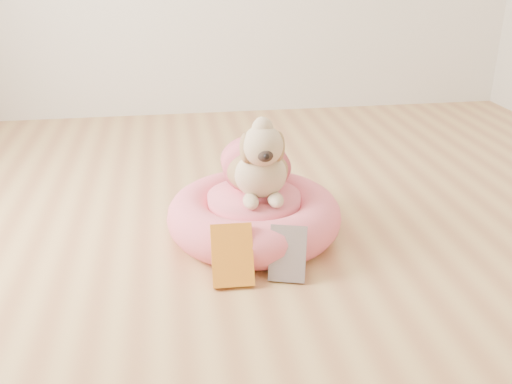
{
  "coord_description": "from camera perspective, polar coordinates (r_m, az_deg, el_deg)",
  "views": [
    {
      "loc": [
        -0.42,
        -1.68,
        1.09
      ],
      "look_at": [
        -0.11,
        0.32,
        0.21
      ],
      "focal_mm": 40.0,
      "sensor_mm": 36.0,
      "label": 1
    }
  ],
  "objects": [
    {
      "name": "book_white",
      "position": [
        2.02,
        3.19,
        -6.17
      ],
      "size": [
        0.15,
        0.13,
        0.19
      ],
      "primitive_type": "cube",
      "rotation": [
        -0.42,
        0.0,
        -0.29
      ],
      "color": "silver",
      "rests_on": "floor"
    },
    {
      "name": "pet_bed",
      "position": [
        2.3,
        -0.19,
        -2.38
      ],
      "size": [
        0.7,
        0.7,
        0.18
      ],
      "color": "#FD637A",
      "rests_on": "floor"
    },
    {
      "name": "dog",
      "position": [
        2.24,
        0.12,
        4.26
      ],
      "size": [
        0.33,
        0.48,
        0.35
      ],
      "primitive_type": null,
      "rotation": [
        0.0,
        0.0,
        -0.01
      ],
      "color": "brown",
      "rests_on": "pet_bed"
    },
    {
      "name": "floor",
      "position": [
        2.05,
        4.43,
        -8.79
      ],
      "size": [
        4.5,
        4.5,
        0.0
      ],
      "primitive_type": "plane",
      "color": "#B57A4B",
      "rests_on": "ground"
    },
    {
      "name": "book_yellow",
      "position": [
        1.99,
        -2.39,
        -6.32
      ],
      "size": [
        0.15,
        0.13,
        0.21
      ],
      "primitive_type": "cube",
      "rotation": [
        -0.5,
        0.0,
        -0.03
      ],
      "color": "yellow",
      "rests_on": "floor"
    }
  ]
}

